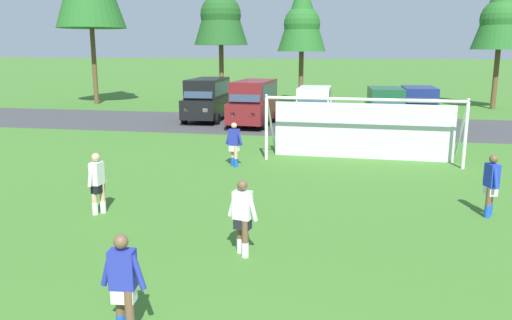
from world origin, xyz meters
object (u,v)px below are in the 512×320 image
object	(u,v)px
player_midfield_center	(98,184)
player_striker_near	(234,145)
soccer_goal	(362,127)
player_defender_far	(243,218)
player_winger_right	(491,186)
player_winger_left	(124,286)
parked_car_slot_center_left	(314,106)
parked_car_slot_center	(385,107)
parked_car_slot_center_right	(419,106)
parked_car_slot_left	(254,102)
soccer_ball	(242,217)
parked_car_slot_far_left	(207,98)

from	to	relation	value
player_midfield_center	player_striker_near	bearing A→B (deg)	69.87
soccer_goal	player_striker_near	world-z (taller)	soccer_goal
player_defender_far	player_winger_right	world-z (taller)	same
player_winger_left	parked_car_slot_center_left	xyz separation A→B (m)	(0.97, 22.38, 0.29)
parked_car_slot_center	parked_car_slot_center_right	size ratio (longest dim) A/B	1.02
player_midfield_center	parked_car_slot_left	xyz separation A→B (m)	(0.91, 16.36, 0.52)
soccer_ball	parked_car_slot_center_left	xyz separation A→B (m)	(0.38, 16.90, 1.00)
soccer_ball	player_defender_far	world-z (taller)	player_defender_far
soccer_goal	soccer_ball	bearing A→B (deg)	-110.21
soccer_goal	player_winger_left	size ratio (longest dim) A/B	4.56
soccer_ball	parked_car_slot_center	bearing A→B (deg)	75.89
soccer_goal	parked_car_slot_center_right	world-z (taller)	soccer_goal
player_winger_right	parked_car_slot_center_right	bearing A→B (deg)	90.11
player_striker_near	parked_car_slot_center	distance (m)	12.63
soccer_goal	player_winger_right	xyz separation A→B (m)	(3.23, -6.44, -0.47)
parked_car_slot_far_left	parked_car_slot_center	xyz separation A→B (m)	(10.42, -0.55, -0.23)
player_winger_left	parked_car_slot_center	distance (m)	23.14
player_defender_far	player_winger_left	bearing A→B (deg)	-107.14
soccer_goal	player_striker_near	xyz separation A→B (m)	(-4.63, -2.12, -0.47)
player_winger_left	player_winger_right	size ratio (longest dim) A/B	1.00
player_winger_right	parked_car_slot_left	world-z (taller)	parked_car_slot_left
player_defender_far	parked_car_slot_center_right	size ratio (longest dim) A/B	0.35
player_defender_far	parked_car_slot_center_left	bearing A→B (deg)	90.26
player_defender_far	parked_car_slot_center	world-z (taller)	parked_car_slot_center
soccer_goal	player_midfield_center	xyz separation A→B (m)	(-6.86, -8.20, -0.47)
soccer_ball	player_defender_far	distance (m)	2.23
player_midfield_center	player_defender_far	world-z (taller)	same
soccer_goal	parked_car_slot_far_left	distance (m)	13.21
soccer_ball	parked_car_slot_center_right	world-z (taller)	parked_car_slot_center_right
player_midfield_center	player_winger_right	size ratio (longest dim) A/B	1.00
player_defender_far	player_winger_right	bearing A→B (deg)	32.96
player_striker_near	parked_car_slot_center_right	distance (m)	14.39
player_striker_near	parked_car_slot_center	size ratio (longest dim) A/B	0.35
player_midfield_center	parked_car_slot_center_right	world-z (taller)	parked_car_slot_center_right
player_striker_near	player_midfield_center	size ratio (longest dim) A/B	1.00
player_winger_left	player_winger_right	bearing A→B (deg)	46.42
soccer_ball	parked_car_slot_far_left	bearing A→B (deg)	109.06
player_striker_near	soccer_ball	bearing A→B (deg)	-74.68
player_winger_left	soccer_ball	bearing A→B (deg)	83.92
parked_car_slot_left	parked_car_slot_far_left	bearing A→B (deg)	155.78
parked_car_slot_far_left	parked_car_slot_center_left	xyz separation A→B (m)	(6.50, -0.79, -0.23)
player_defender_far	parked_car_slot_left	xyz separation A→B (m)	(-3.44, 18.33, 0.52)
parked_car_slot_left	parked_car_slot_center_right	distance (m)	9.33
player_winger_left	parked_car_slot_left	distance (m)	21.89
player_striker_near	parked_car_slot_far_left	xyz separation A→B (m)	(-4.47, 11.69, 0.52)
player_winger_left	parked_car_slot_center_right	xyz separation A→B (m)	(6.77, 23.54, 0.29)
player_midfield_center	parked_car_slot_center	bearing A→B (deg)	64.60
parked_car_slot_far_left	player_striker_near	bearing A→B (deg)	-69.08
player_winger_left	parked_car_slot_center	size ratio (longest dim) A/B	0.35
soccer_ball	parked_car_slot_far_left	size ratio (longest dim) A/B	0.05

